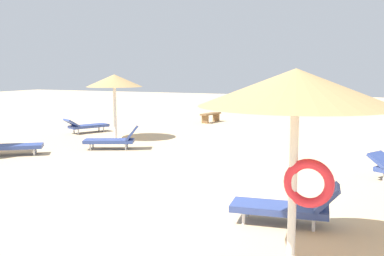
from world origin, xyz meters
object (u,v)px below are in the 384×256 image
parasol_0 (114,81)px  lounger_3 (287,207)px  lounger_0 (113,140)px  lounger_5 (10,146)px  parasol_3 (296,90)px  bench_1 (211,116)px  lounger_6 (86,126)px

parasol_0 → lounger_3: bearing=-40.4°
lounger_0 → lounger_5: size_ratio=1.01×
lounger_3 → lounger_5: bearing=163.5°
parasol_3 → bench_1: (-7.24, 15.19, -2.10)m
lounger_6 → bench_1: size_ratio=1.29×
lounger_0 → bench_1: bearing=88.7°
parasol_3 → lounger_6: size_ratio=1.38×
parasol_0 → lounger_0: size_ratio=1.30×
bench_1 → lounger_6: bearing=-121.5°
parasol_3 → lounger_0: size_ratio=1.41×
lounger_0 → lounger_5: (-2.37, -2.27, -0.02)m
lounger_3 → parasol_3: bearing=-75.9°
lounger_5 → lounger_6: size_ratio=0.97×
parasol_3 → lounger_5: 10.89m
parasol_3 → lounger_6: bearing=139.0°
parasol_0 → lounger_0: bearing=-58.3°
parasol_0 → parasol_3: (8.70, -8.55, 0.16)m
parasol_0 → parasol_3: size_ratio=0.93×
lounger_5 → bench_1: (2.56, 10.96, 0.04)m
lounger_6 → bench_1: (3.55, 5.80, 0.03)m
lounger_3 → lounger_5: lounger_3 is taller
parasol_0 → lounger_5: (-1.11, -4.31, -1.98)m
lounger_0 → lounger_6: size_ratio=0.98×
lounger_0 → lounger_3: lounger_0 is taller
parasol_3 → lounger_6: 14.47m
lounger_3 → parasol_0: bearing=139.6°
parasol_0 → lounger_5: parasol_0 is taller
lounger_6 → bench_1: bearing=58.5°
parasol_0 → lounger_5: bearing=-104.4°
lounger_5 → bench_1: lounger_5 is taller
parasol_0 → bench_1: 7.08m
lounger_3 → bench_1: 15.38m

